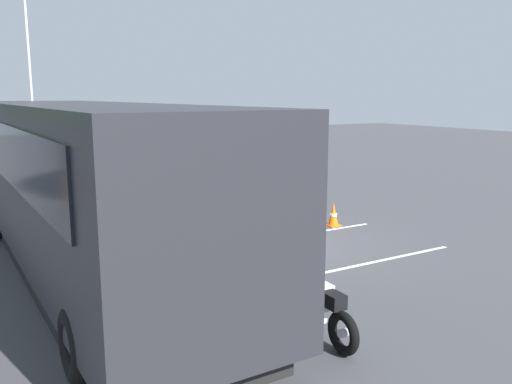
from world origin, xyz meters
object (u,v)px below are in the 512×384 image
Objects in this scene: parked_motorcycle_silver at (153,210)px; flagpole at (31,93)px; stunt_motorcycle at (267,189)px; traffic_cone at (333,215)px; spectator_far_right at (189,190)px; spectator_left at (246,220)px; spectator_far_left at (288,232)px; spectator_centre at (232,206)px; spectator_right at (208,198)px; parked_motorcycle_dark at (312,302)px; tour_bus at (86,191)px.

parked_motorcycle_silver is 6.52m from flagpole.
traffic_cone is (-2.69, -0.43, -0.31)m from stunt_motorcycle.
spectator_far_right reaches higher than parked_motorcycle_silver.
spectator_left is at bearing 174.85° from spectator_far_right.
spectator_far_left is 2.21m from spectator_centre.
parked_motorcycle_dark is at bearing 171.40° from spectator_right.
spectator_left is at bearing -165.34° from flagpole.
parked_motorcycle_dark is 1.00× the size of stunt_motorcycle.
stunt_motorcycle is 8.10m from flagpole.
flagpole is (5.43, 2.07, 2.97)m from parked_motorcycle_silver.
traffic_cone is at bearing -170.97° from stunt_motorcycle.
parked_motorcycle_dark is (-1.85, 0.78, -0.51)m from spectator_far_left.
stunt_motorcycle is at bearing -81.03° from parked_motorcycle_silver.
spectator_left is 4.37m from traffic_cone.
tour_bus is at bearing 178.76° from flagpole.
parked_motorcycle_dark is at bearing -170.76° from flagpole.
tour_bus is at bearing 142.76° from parked_motorcycle_silver.
tour_bus is 5.37× the size of parked_motorcycle_dark.
spectator_centre is at bearing -161.66° from flagpole.
spectator_far_right reaches higher than spectator_right.
tour_bus is 4.83m from parked_motorcycle_dark.
tour_bus reaches higher than spectator_far_left.
flagpole reaches higher than tour_bus.
traffic_cone is at bearing -96.36° from spectator_right.
tour_bus reaches higher than spectator_far_right.
spectator_far_right is at bearing -123.85° from parked_motorcycle_silver.
spectator_right is 5.47m from parked_motorcycle_dark.
spectator_right reaches higher than parked_motorcycle_silver.
flagpole is at bearing 50.45° from stunt_motorcycle.
parked_motorcycle_dark is (-2.89, 0.48, -0.55)m from spectator_left.
parked_motorcycle_dark is (-4.13, -2.22, -1.16)m from tour_bus.
parked_motorcycle_dark is at bearing 179.74° from parked_motorcycle_silver.
tour_bus reaches higher than spectator_right.
spectator_centre reaches higher than spectator_far_right.
spectator_far_left is 11.30m from flagpole.
spectator_left is at bearing 172.44° from spectator_right.
tour_bus is 6.49× the size of spectator_right.
stunt_motorcycle reaches higher than parked_motorcycle_dark.
tour_bus reaches higher than parked_motorcycle_dark.
flagpole is at bearing 39.86° from traffic_cone.
spectator_far_right reaches higher than stunt_motorcycle.
spectator_centre reaches higher than spectator_right.
flagpole reaches higher than spectator_centre.
stunt_motorcycle is at bearing -27.49° from spectator_far_left.
spectator_left is 3.69m from spectator_far_right.
spectator_far_right is at bearing -0.03° from spectator_right.
spectator_left is 2.98m from parked_motorcycle_dark.
spectator_left is at bearing 119.29° from traffic_cone.
parked_motorcycle_dark is at bearing -151.80° from tour_bus.
spectator_right is at bearing -155.43° from parked_motorcycle_silver.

